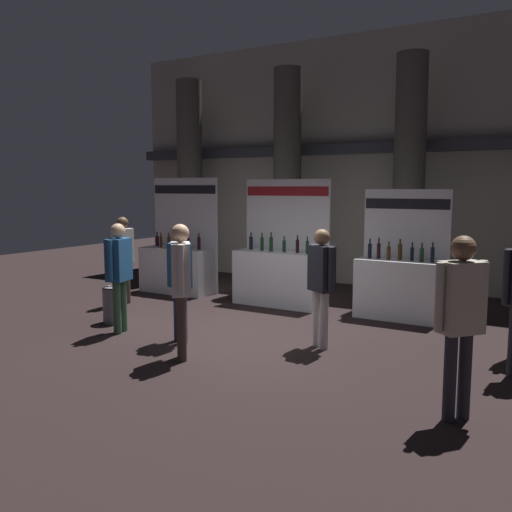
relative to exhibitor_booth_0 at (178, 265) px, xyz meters
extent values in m
plane|color=black|center=(3.02, -2.34, -0.61)|extent=(24.56, 24.56, 0.00)
cube|color=gray|center=(3.02, 2.98, 2.25)|extent=(12.28, 0.25, 5.71)
cube|color=#2D2D33|center=(3.02, 2.68, 2.53)|extent=(12.28, 0.20, 0.24)
cylinder|color=#423D38|center=(-1.16, 2.00, 1.86)|extent=(0.64, 0.64, 4.93)
cylinder|color=#423D38|center=(1.62, 2.00, 1.86)|extent=(0.64, 0.64, 4.93)
cylinder|color=#423D38|center=(4.41, 2.00, 1.86)|extent=(0.64, 0.64, 4.93)
cube|color=white|center=(0.00, -0.05, -0.12)|extent=(1.62, 0.60, 0.97)
cube|color=white|center=(0.00, 0.29, 0.63)|extent=(1.70, 0.04, 2.48)
cube|color=black|center=(0.00, 0.27, 1.62)|extent=(1.65, 0.01, 0.18)
cylinder|color=black|center=(-0.58, 0.02, 0.48)|extent=(0.07, 0.07, 0.23)
cylinder|color=black|center=(-0.58, 0.02, 0.63)|extent=(0.03, 0.03, 0.07)
cylinder|color=black|center=(-0.58, 0.02, 0.68)|extent=(0.03, 0.03, 0.02)
cylinder|color=#472D14|center=(-0.35, -0.12, 0.49)|extent=(0.06, 0.06, 0.24)
cylinder|color=#472D14|center=(-0.35, -0.12, 0.65)|extent=(0.03, 0.03, 0.08)
cylinder|color=gold|center=(-0.35, -0.12, 0.69)|extent=(0.03, 0.03, 0.02)
cylinder|color=#472D14|center=(-0.13, -0.13, 0.49)|extent=(0.07, 0.07, 0.25)
cylinder|color=#472D14|center=(-0.13, -0.13, 0.65)|extent=(0.03, 0.03, 0.06)
cylinder|color=black|center=(-0.13, -0.13, 0.69)|extent=(0.03, 0.03, 0.02)
cylinder|color=#472D14|center=(0.13, -0.01, 0.49)|extent=(0.06, 0.06, 0.25)
cylinder|color=#472D14|center=(0.13, -0.01, 0.65)|extent=(0.03, 0.03, 0.06)
cylinder|color=red|center=(0.13, -0.01, 0.69)|extent=(0.03, 0.03, 0.02)
cylinder|color=black|center=(0.37, -0.10, 0.48)|extent=(0.06, 0.06, 0.24)
cylinder|color=black|center=(0.37, -0.10, 0.64)|extent=(0.03, 0.03, 0.08)
cylinder|color=red|center=(0.37, -0.10, 0.69)|extent=(0.03, 0.03, 0.02)
cylinder|color=black|center=(0.59, -0.02, 0.50)|extent=(0.07, 0.07, 0.26)
cylinder|color=black|center=(0.59, -0.02, 0.67)|extent=(0.03, 0.03, 0.08)
cylinder|color=gold|center=(0.59, -0.02, 0.72)|extent=(0.03, 0.03, 0.02)
cube|color=silver|center=(-0.17, -0.23, 0.37)|extent=(0.30, 0.40, 0.01)
cube|color=white|center=(2.52, -0.07, -0.08)|extent=(1.73, 0.60, 1.05)
cube|color=white|center=(2.52, 0.27, 0.61)|extent=(1.82, 0.04, 2.43)
cube|color=maroon|center=(2.52, 0.25, 1.59)|extent=(1.77, 0.01, 0.18)
cylinder|color=black|center=(1.86, 0.00, 0.57)|extent=(0.07, 0.07, 0.25)
cylinder|color=black|center=(1.86, 0.00, 0.74)|extent=(0.03, 0.03, 0.08)
cylinder|color=gold|center=(1.86, 0.00, 0.79)|extent=(0.03, 0.03, 0.02)
cylinder|color=#19381E|center=(2.14, -0.05, 0.57)|extent=(0.07, 0.07, 0.26)
cylinder|color=#19381E|center=(2.14, -0.05, 0.74)|extent=(0.03, 0.03, 0.08)
cylinder|color=gold|center=(2.14, -0.05, 0.79)|extent=(0.03, 0.03, 0.02)
cylinder|color=#19381E|center=(2.38, -0.11, 0.58)|extent=(0.07, 0.07, 0.27)
cylinder|color=#19381E|center=(2.38, -0.11, 0.75)|extent=(0.03, 0.03, 0.08)
cylinder|color=red|center=(2.38, -0.11, 0.80)|extent=(0.03, 0.03, 0.02)
cylinder|color=#19381E|center=(2.64, -0.06, 0.55)|extent=(0.06, 0.06, 0.22)
cylinder|color=#19381E|center=(2.64, -0.06, 0.69)|extent=(0.03, 0.03, 0.07)
cylinder|color=red|center=(2.64, -0.06, 0.74)|extent=(0.03, 0.03, 0.02)
cylinder|color=black|center=(2.92, -0.06, 0.56)|extent=(0.07, 0.07, 0.25)
cylinder|color=black|center=(2.92, -0.06, 0.72)|extent=(0.03, 0.03, 0.07)
cylinder|color=red|center=(2.92, -0.06, 0.77)|extent=(0.03, 0.03, 0.02)
cylinder|color=#19381E|center=(3.16, -0.13, 0.56)|extent=(0.06, 0.06, 0.24)
cylinder|color=#19381E|center=(3.16, -0.13, 0.72)|extent=(0.03, 0.03, 0.09)
cylinder|color=gold|center=(3.16, -0.13, 0.77)|extent=(0.03, 0.03, 0.02)
cube|color=white|center=(4.84, 0.02, -0.09)|extent=(1.45, 0.60, 1.03)
cube|color=white|center=(4.84, 0.36, 0.51)|extent=(1.52, 0.04, 2.24)
cube|color=black|center=(4.84, 0.34, 1.38)|extent=(1.48, 0.01, 0.18)
cylinder|color=black|center=(4.30, 0.02, 0.55)|extent=(0.07, 0.07, 0.25)
cylinder|color=black|center=(4.30, 0.02, 0.72)|extent=(0.03, 0.03, 0.07)
cylinder|color=black|center=(4.30, 0.02, 0.76)|extent=(0.03, 0.03, 0.02)
cylinder|color=black|center=(4.47, 0.01, 0.56)|extent=(0.07, 0.07, 0.27)
cylinder|color=black|center=(4.47, 0.01, 0.74)|extent=(0.03, 0.03, 0.09)
cylinder|color=red|center=(4.47, 0.01, 0.79)|extent=(0.03, 0.03, 0.02)
cylinder|color=#472D14|center=(4.66, -0.02, 0.54)|extent=(0.06, 0.06, 0.23)
cylinder|color=#472D14|center=(4.66, -0.02, 0.69)|extent=(0.03, 0.03, 0.07)
cylinder|color=black|center=(4.66, -0.02, 0.73)|extent=(0.03, 0.03, 0.02)
cylinder|color=#472D14|center=(4.83, 0.04, 0.56)|extent=(0.07, 0.07, 0.27)
cylinder|color=#472D14|center=(4.83, 0.04, 0.73)|extent=(0.03, 0.03, 0.07)
cylinder|color=black|center=(4.83, 0.04, 0.78)|extent=(0.03, 0.03, 0.02)
cylinder|color=black|center=(5.03, 0.08, 0.54)|extent=(0.06, 0.06, 0.22)
cylinder|color=black|center=(5.03, 0.08, 0.68)|extent=(0.03, 0.03, 0.07)
cylinder|color=black|center=(5.03, 0.08, 0.73)|extent=(0.03, 0.03, 0.02)
cylinder|color=#19381E|center=(5.21, 0.01, 0.54)|extent=(0.07, 0.07, 0.22)
cylinder|color=#19381E|center=(5.21, 0.01, 0.69)|extent=(0.03, 0.03, 0.07)
cylinder|color=red|center=(5.21, 0.01, 0.73)|extent=(0.03, 0.03, 0.02)
cylinder|color=black|center=(5.39, 0.01, 0.55)|extent=(0.07, 0.07, 0.25)
cylinder|color=black|center=(5.39, 0.01, 0.72)|extent=(0.03, 0.03, 0.08)
cylinder|color=gold|center=(5.39, 0.01, 0.77)|extent=(0.03, 0.03, 0.02)
cylinder|color=slate|center=(0.78, -2.68, -0.31)|extent=(0.39, 0.39, 0.59)
torus|color=black|center=(0.78, -2.68, -0.01)|extent=(0.38, 0.38, 0.02)
cylinder|color=#33563D|center=(1.35, -3.20, -0.19)|extent=(0.12, 0.12, 0.83)
cylinder|color=#33563D|center=(1.31, -3.02, -0.19)|extent=(0.12, 0.12, 0.83)
cube|color=navy|center=(1.33, -3.11, 0.55)|extent=(0.35, 0.45, 0.66)
sphere|color=tan|center=(1.33, -3.11, 1.00)|extent=(0.23, 0.23, 0.23)
cylinder|color=navy|center=(1.39, -3.35, 0.57)|extent=(0.08, 0.08, 0.63)
cylinder|color=navy|center=(1.27, -2.87, 0.57)|extent=(0.08, 0.08, 0.63)
cylinder|color=#47382D|center=(-0.13, -1.58, -0.20)|extent=(0.12, 0.12, 0.82)
cylinder|color=#47382D|center=(-0.14, -1.41, -0.20)|extent=(0.12, 0.12, 0.82)
cube|color=silver|center=(-0.14, -1.50, 0.54)|extent=(0.26, 0.40, 0.65)
sphere|color=brown|center=(-0.14, -1.50, 0.99)|extent=(0.23, 0.23, 0.23)
cylinder|color=silver|center=(-0.12, -1.73, 0.56)|extent=(0.08, 0.08, 0.62)
cylinder|color=silver|center=(-0.15, -1.26, 0.56)|extent=(0.08, 0.08, 0.62)
cylinder|color=navy|center=(2.55, -3.07, -0.20)|extent=(0.12, 0.12, 0.82)
cylinder|color=navy|center=(2.41, -3.02, -0.20)|extent=(0.12, 0.12, 0.82)
cube|color=navy|center=(2.48, -3.04, 0.53)|extent=(0.41, 0.33, 0.65)
sphere|color=brown|center=(2.48, -3.04, 0.97)|extent=(0.22, 0.22, 0.22)
cylinder|color=navy|center=(2.69, -3.12, 0.55)|extent=(0.08, 0.08, 0.61)
cylinder|color=navy|center=(2.27, -2.96, 0.55)|extent=(0.08, 0.08, 0.61)
cylinder|color=#23232D|center=(6.49, -3.92, -0.17)|extent=(0.12, 0.12, 0.88)
cylinder|color=#23232D|center=(6.61, -3.79, -0.17)|extent=(0.12, 0.12, 0.88)
cube|color=#ADA393|center=(6.55, -3.85, 0.62)|extent=(0.46, 0.48, 0.70)
sphere|color=brown|center=(6.55, -3.85, 1.10)|extent=(0.24, 0.24, 0.24)
cylinder|color=#ADA393|center=(6.39, -4.04, 0.64)|extent=(0.08, 0.08, 0.66)
cylinder|color=#ADA393|center=(6.71, -3.66, 0.64)|extent=(0.08, 0.08, 0.66)
cylinder|color=#23232D|center=(6.78, -2.31, 0.62)|extent=(0.08, 0.08, 0.65)
cylinder|color=silver|center=(4.31, -2.21, -0.20)|extent=(0.12, 0.12, 0.82)
cylinder|color=silver|center=(4.46, -2.31, -0.20)|extent=(0.12, 0.12, 0.82)
cube|color=#23232D|center=(4.39, -2.26, 0.54)|extent=(0.46, 0.41, 0.65)
sphere|color=#8C6647|center=(4.39, -2.26, 0.98)|extent=(0.23, 0.23, 0.23)
cylinder|color=#23232D|center=(4.18, -2.12, 0.55)|extent=(0.08, 0.08, 0.62)
cylinder|color=#23232D|center=(4.59, -2.40, 0.55)|extent=(0.08, 0.08, 0.62)
cylinder|color=navy|center=(6.76, -1.54, 0.53)|extent=(0.08, 0.08, 0.60)
cylinder|color=#47382D|center=(3.07, -3.76, -0.17)|extent=(0.12, 0.12, 0.87)
cylinder|color=#47382D|center=(2.96, -3.63, -0.17)|extent=(0.12, 0.12, 0.87)
cube|color=silver|center=(3.02, -3.70, 0.61)|extent=(0.44, 0.46, 0.69)
sphere|color=tan|center=(3.02, -3.70, 1.08)|extent=(0.24, 0.24, 0.24)
cylinder|color=silver|center=(3.17, -3.88, 0.63)|extent=(0.08, 0.08, 0.66)
cylinder|color=silver|center=(2.86, -3.51, 0.63)|extent=(0.08, 0.08, 0.66)
camera|label=1|loc=(7.51, -9.34, 1.68)|focal=38.77mm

